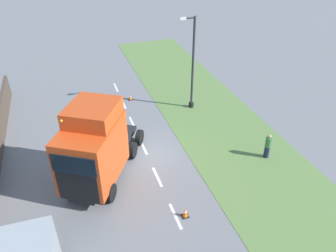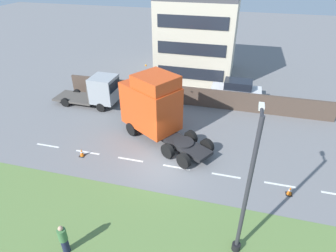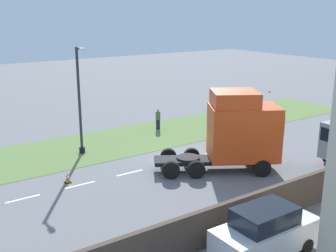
{
  "view_description": "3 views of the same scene",
  "coord_description": "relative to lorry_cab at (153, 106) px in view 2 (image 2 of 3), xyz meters",
  "views": [
    {
      "loc": [
        4.11,
        16.68,
        13.02
      ],
      "look_at": [
        -1.36,
        0.47,
        2.09
      ],
      "focal_mm": 35.0,
      "sensor_mm": 36.0,
      "label": 1
    },
    {
      "loc": [
        -13.84,
        -3.74,
        11.88
      ],
      "look_at": [
        0.63,
        0.04,
        2.68
      ],
      "focal_mm": 30.0,
      "sensor_mm": 36.0,
      "label": 2
    },
    {
      "loc": [
        20.89,
        -15.54,
        9.47
      ],
      "look_at": [
        0.47,
        -1.4,
        2.66
      ],
      "focal_mm": 45.0,
      "sensor_mm": 36.0,
      "label": 3
    }
  ],
  "objects": [
    {
      "name": "ground_plane",
      "position": [
        -3.31,
        -1.84,
        -2.48
      ],
      "size": [
        120.0,
        120.0,
        0.0
      ],
      "primitive_type": "plane",
      "color": "slate",
      "rests_on": "ground"
    },
    {
      "name": "grass_verge",
      "position": [
        -9.31,
        -1.84,
        -2.47
      ],
      "size": [
        7.0,
        44.0,
        0.01
      ],
      "color": "#607F42",
      "rests_on": "ground"
    },
    {
      "name": "lane_markings",
      "position": [
        -3.31,
        -2.54,
        -2.48
      ],
      "size": [
        0.16,
        21.0,
        0.0
      ],
      "color": "white",
      "rests_on": "ground"
    },
    {
      "name": "boundary_wall",
      "position": [
        5.69,
        -1.84,
        -1.62
      ],
      "size": [
        0.25,
        24.0,
        1.72
      ],
      "color": "#4C3D33",
      "rests_on": "ground"
    },
    {
      "name": "building_block",
      "position": [
        13.52,
        -0.97,
        1.78
      ],
      "size": [
        8.57,
        7.8,
        9.6
      ],
      "color": "beige",
      "rests_on": "ground"
    },
    {
      "name": "lorry_cab",
      "position": [
        0.0,
        0.0,
        0.0
      ],
      "size": [
        5.88,
        7.39,
        5.06
      ],
      "rotation": [
        0.0,
        0.0,
        -0.54
      ],
      "color": "black",
      "rests_on": "ground"
    },
    {
      "name": "flatbed_truck",
      "position": [
        3.44,
        6.07,
        -0.98
      ],
      "size": [
        2.33,
        5.99,
        2.84
      ],
      "rotation": [
        0.0,
        0.0,
        3.12
      ],
      "color": "#999EA3",
      "rests_on": "ground"
    },
    {
      "name": "parked_car",
      "position": [
        7.48,
        -5.69,
        -1.47
      ],
      "size": [
        2.01,
        4.51,
        2.08
      ],
      "rotation": [
        0.0,
        0.0,
        -0.01
      ],
      "color": "silver",
      "rests_on": "ground"
    },
    {
      "name": "lamp_post",
      "position": [
        -8.35,
        -6.59,
        0.79
      ],
      "size": [
        1.32,
        0.39,
        7.23
      ],
      "color": "black",
      "rests_on": "ground"
    },
    {
      "name": "pedestrian",
      "position": [
        -10.49,
        1.05,
        -1.64
      ],
      "size": [
        0.39,
        0.39,
        1.71
      ],
      "color": "#1E233D",
      "rests_on": "ground"
    },
    {
      "name": "traffic_cone_lead",
      "position": [
        -3.77,
        4.02,
        -2.2
      ],
      "size": [
        0.36,
        0.36,
        0.58
      ],
      "color": "black",
      "rests_on": "ground"
    },
    {
      "name": "traffic_cone_trailing",
      "position": [
        -4.01,
        -9.38,
        -2.2
      ],
      "size": [
        0.36,
        0.36,
        0.58
      ],
      "color": "black",
      "rests_on": "ground"
    }
  ]
}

